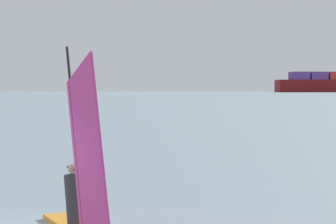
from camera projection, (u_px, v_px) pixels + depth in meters
The scene contains 1 object.
windsurfer at pixel (79, 180), 14.73m from camera, with size 2.61×3.39×4.05m.
Camera 1 is at (7.46, -12.96, 2.96)m, focal length 77.25 mm.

